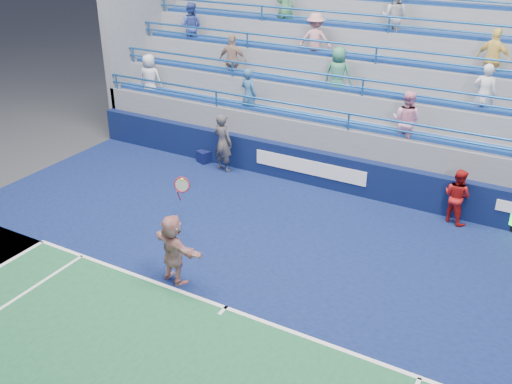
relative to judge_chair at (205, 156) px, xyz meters
The scene contains 7 objects.
ground 7.90m from the judge_chair, 52.89° to the right, with size 120.00×120.00×0.00m, color #333538.
sponsor_wall 4.78m from the judge_chair, ahead, with size 18.00×0.32×1.10m.
bleacher_stand 6.34m from the judge_chair, 39.85° to the left, with size 18.00×5.60×6.13m.
judge_chair is the anchor object (origin of this frame).
tennis_player 6.82m from the judge_chair, 61.62° to the right, with size 1.61×0.87×2.66m.
line_judge 1.18m from the judge_chair, 15.99° to the right, with size 0.69×0.45×1.90m, color #121332.
ball_girl 8.12m from the judge_chair, ahead, with size 0.74×0.58×1.53m, color #AC1413.
Camera 1 is at (5.30, -8.11, 7.50)m, focal length 40.00 mm.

